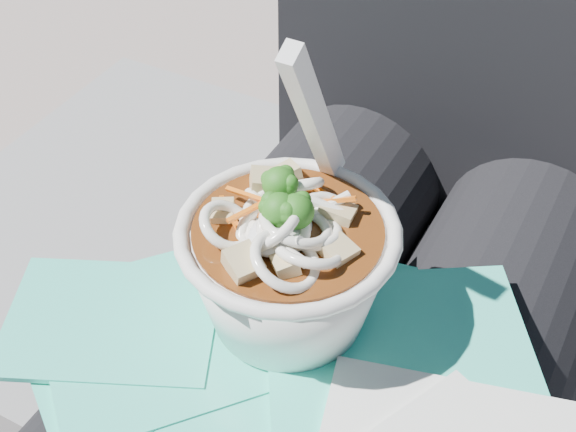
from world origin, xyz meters
The scene contains 4 objects.
lap centered at (0.00, 0.00, 0.54)m, with size 0.32×0.48×0.16m.
person_body centered at (0.00, 0.09, 0.56)m, with size 0.34×0.94×1.01m.
plastic_bag centered at (-0.03, -0.05, 0.63)m, with size 0.37×0.32×0.02m.
udon_bowl centered at (-0.02, -0.02, 0.68)m, with size 0.16×0.16×0.19m.
Camera 1 is at (0.14, -0.32, 1.02)m, focal length 50.00 mm.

